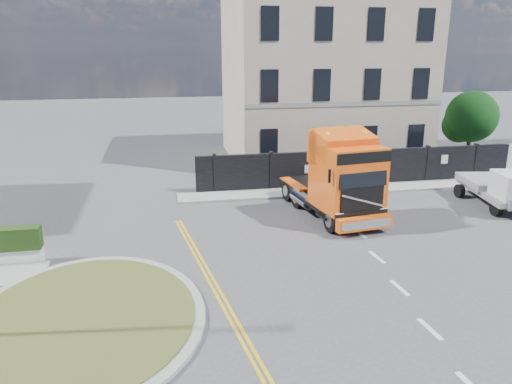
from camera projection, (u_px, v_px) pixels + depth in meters
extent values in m
plane|color=#424244|center=(296.00, 259.00, 18.16)|extent=(120.00, 120.00, 0.00)
cylinder|color=gray|center=(85.00, 319.00, 14.07)|extent=(6.80, 6.80, 0.12)
cylinder|color=#3D4A1D|center=(84.00, 316.00, 14.05)|extent=(6.20, 6.20, 0.05)
cube|color=black|center=(360.00, 168.00, 27.43)|extent=(18.00, 0.25, 2.00)
cube|color=silver|center=(498.00, 161.00, 28.94)|extent=(2.60, 0.12, 2.00)
cube|color=beige|center=(321.00, 76.00, 33.22)|extent=(12.00, 10.00, 11.00)
cylinder|color=#382619|center=(468.00, 148.00, 31.71)|extent=(0.24, 0.24, 2.40)
sphere|color=#0F3413|center=(472.00, 116.00, 31.14)|extent=(3.20, 3.20, 3.20)
sphere|color=#0F3413|center=(460.00, 125.00, 31.60)|extent=(2.20, 2.20, 2.20)
cube|color=gray|center=(365.00, 189.00, 26.84)|extent=(20.00, 1.60, 0.12)
cube|color=black|center=(327.00, 196.00, 23.17)|extent=(3.29, 6.47, 0.44)
cube|color=#F05810|center=(347.00, 176.00, 21.22)|extent=(2.80, 2.89, 2.75)
cube|color=#F05810|center=(337.00, 146.00, 21.84)|extent=(2.56, 1.24, 1.37)
cube|color=black|center=(363.00, 175.00, 19.97)|extent=(2.15, 0.38, 1.03)
cube|color=#F05810|center=(364.00, 223.00, 20.24)|extent=(2.48, 0.70, 0.54)
cylinder|color=black|center=(332.00, 221.00, 20.63)|extent=(0.46, 1.06, 1.02)
cylinder|color=gray|center=(332.00, 221.00, 20.63)|extent=(0.43, 0.61, 0.56)
cylinder|color=black|center=(376.00, 215.00, 21.30)|extent=(0.46, 1.06, 1.02)
cylinder|color=gray|center=(376.00, 215.00, 21.30)|extent=(0.43, 0.61, 0.56)
cylinder|color=black|center=(298.00, 197.00, 23.79)|extent=(0.46, 1.06, 1.02)
cylinder|color=gray|center=(298.00, 197.00, 23.79)|extent=(0.43, 0.61, 0.56)
cylinder|color=black|center=(338.00, 193.00, 24.45)|extent=(0.46, 1.06, 1.02)
cylinder|color=gray|center=(338.00, 193.00, 24.45)|extent=(0.43, 0.61, 0.56)
cylinder|color=black|center=(288.00, 191.00, 24.85)|extent=(0.46, 1.06, 1.02)
cylinder|color=gray|center=(288.00, 191.00, 24.85)|extent=(0.43, 0.61, 0.56)
cylinder|color=black|center=(327.00, 187.00, 25.52)|extent=(0.46, 1.06, 1.02)
cylinder|color=gray|center=(327.00, 187.00, 25.52)|extent=(0.43, 0.61, 0.56)
cube|color=gray|center=(495.00, 191.00, 24.12)|extent=(2.62, 4.94, 0.24)
cylinder|color=black|center=(496.00, 209.00, 22.67)|extent=(0.24, 0.69, 0.69)
cylinder|color=black|center=(459.00, 191.00, 25.43)|extent=(0.24, 0.69, 0.69)
cylinder|color=black|center=(492.00, 189.00, 25.76)|extent=(0.24, 0.69, 0.69)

